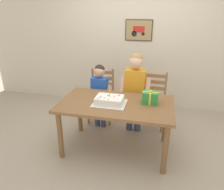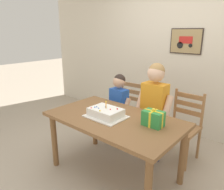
{
  "view_description": "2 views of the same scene",
  "coord_description": "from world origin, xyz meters",
  "px_view_note": "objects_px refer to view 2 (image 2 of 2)",
  "views": [
    {
      "loc": [
        0.57,
        -2.63,
        1.97
      ],
      "look_at": [
        -0.08,
        0.09,
        0.81
      ],
      "focal_mm": 35.1,
      "sensor_mm": 36.0,
      "label": 1
    },
    {
      "loc": [
        1.44,
        -1.7,
        1.68
      ],
      "look_at": [
        -0.08,
        0.05,
        0.98
      ],
      "focal_mm": 34.12,
      "sensor_mm": 36.0,
      "label": 2
    }
  ],
  "objects_px": {
    "gift_box_red_large": "(153,118)",
    "chair_right": "(182,126)",
    "birthday_cake": "(106,113)",
    "chair_left": "(127,110)",
    "dining_table": "(114,125)",
    "child_older": "(154,103)",
    "child_younger": "(119,103)"
  },
  "relations": [
    {
      "from": "dining_table",
      "to": "chair_right",
      "type": "distance_m",
      "value": 0.99
    },
    {
      "from": "child_older",
      "to": "child_younger",
      "type": "relative_size",
      "value": 1.19
    },
    {
      "from": "dining_table",
      "to": "birthday_cake",
      "type": "height_order",
      "value": "birthday_cake"
    },
    {
      "from": "child_older",
      "to": "birthday_cake",
      "type": "bearing_deg",
      "value": -111.94
    },
    {
      "from": "chair_left",
      "to": "child_younger",
      "type": "distance_m",
      "value": 0.35
    },
    {
      "from": "birthday_cake",
      "to": "gift_box_red_large",
      "type": "relative_size",
      "value": 2.06
    },
    {
      "from": "chair_right",
      "to": "child_older",
      "type": "relative_size",
      "value": 0.7
    },
    {
      "from": "dining_table",
      "to": "gift_box_red_large",
      "type": "distance_m",
      "value": 0.49
    },
    {
      "from": "chair_right",
      "to": "child_older",
      "type": "distance_m",
      "value": 0.51
    },
    {
      "from": "dining_table",
      "to": "child_older",
      "type": "bearing_deg",
      "value": 73.15
    },
    {
      "from": "dining_table",
      "to": "chair_right",
      "type": "height_order",
      "value": "chair_right"
    },
    {
      "from": "dining_table",
      "to": "child_older",
      "type": "height_order",
      "value": "child_older"
    },
    {
      "from": "birthday_cake",
      "to": "child_younger",
      "type": "xyz_separation_m",
      "value": [
        -0.32,
        0.63,
        -0.12
      ]
    },
    {
      "from": "chair_left",
      "to": "chair_right",
      "type": "xyz_separation_m",
      "value": [
        0.91,
        0.0,
        0.0
      ]
    },
    {
      "from": "child_younger",
      "to": "chair_right",
      "type": "bearing_deg",
      "value": 17.84
    },
    {
      "from": "child_older",
      "to": "child_younger",
      "type": "distance_m",
      "value": 0.59
    },
    {
      "from": "gift_box_red_large",
      "to": "child_older",
      "type": "xyz_separation_m",
      "value": [
        -0.27,
        0.49,
        -0.02
      ]
    },
    {
      "from": "chair_right",
      "to": "chair_left",
      "type": "bearing_deg",
      "value": -179.99
    },
    {
      "from": "gift_box_red_large",
      "to": "chair_left",
      "type": "relative_size",
      "value": 0.23
    },
    {
      "from": "birthday_cake",
      "to": "child_older",
      "type": "distance_m",
      "value": 0.68
    },
    {
      "from": "gift_box_red_large",
      "to": "chair_right",
      "type": "bearing_deg",
      "value": 89.09
    },
    {
      "from": "chair_right",
      "to": "gift_box_red_large",
      "type": "bearing_deg",
      "value": -90.91
    },
    {
      "from": "chair_right",
      "to": "child_older",
      "type": "bearing_deg",
      "value": -135.38
    },
    {
      "from": "birthday_cake",
      "to": "chair_left",
      "type": "distance_m",
      "value": 1.04
    },
    {
      "from": "gift_box_red_large",
      "to": "chair_left",
      "type": "xyz_separation_m",
      "value": [
        -0.9,
        0.76,
        -0.35
      ]
    },
    {
      "from": "dining_table",
      "to": "chair_left",
      "type": "bearing_deg",
      "value": 118.13
    },
    {
      "from": "chair_left",
      "to": "gift_box_red_large",
      "type": "bearing_deg",
      "value": -40.25
    },
    {
      "from": "birthday_cake",
      "to": "gift_box_red_large",
      "type": "distance_m",
      "value": 0.54
    },
    {
      "from": "child_older",
      "to": "chair_right",
      "type": "bearing_deg",
      "value": 44.62
    },
    {
      "from": "birthday_cake",
      "to": "child_older",
      "type": "bearing_deg",
      "value": 68.06
    },
    {
      "from": "chair_left",
      "to": "child_older",
      "type": "distance_m",
      "value": 0.77
    },
    {
      "from": "child_older",
      "to": "gift_box_red_large",
      "type": "bearing_deg",
      "value": -61.15
    }
  ]
}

